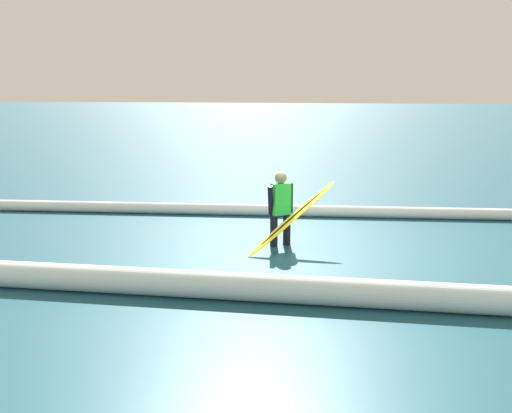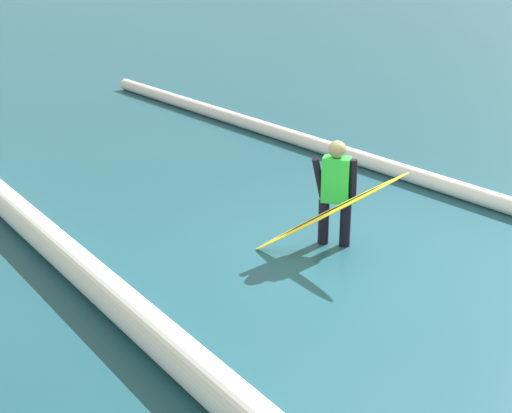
{
  "view_description": "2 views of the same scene",
  "coord_description": "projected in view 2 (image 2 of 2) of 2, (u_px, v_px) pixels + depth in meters",
  "views": [
    {
      "loc": [
        -0.78,
        11.37,
        3.01
      ],
      "look_at": [
        0.58,
        2.08,
        1.17
      ],
      "focal_mm": 44.95,
      "sensor_mm": 36.0,
      "label": 1
    },
    {
      "loc": [
        -6.24,
        6.08,
        4.02
      ],
      "look_at": [
        -0.14,
        1.55,
        1.09
      ],
      "focal_mm": 53.96,
      "sensor_mm": 36.0,
      "label": 2
    }
  ],
  "objects": [
    {
      "name": "wave_crest_midground",
      "position": [
        246.0,
        412.0,
        6.26
      ],
      "size": [
        19.98,
        0.87,
        0.4
      ],
      "primitive_type": "cylinder",
      "rotation": [
        0.0,
        1.57,
        -0.02
      ],
      "color": "white",
      "rests_on": "ground_plane"
    },
    {
      "name": "wave_crest_foreground",
      "position": [
        347.0,
        154.0,
        13.14
      ],
      "size": [
        14.79,
        1.02,
        0.26
      ],
      "primitive_type": "cylinder",
      "rotation": [
        0.0,
        1.57,
        0.05
      ],
      "color": "white",
      "rests_on": "ground_plane"
    },
    {
      "name": "surfboard",
      "position": [
        329.0,
        213.0,
        9.33
      ],
      "size": [
        1.59,
        1.37,
        1.21
      ],
      "color": "yellow",
      "rests_on": "ground_plane"
    },
    {
      "name": "surfer",
      "position": [
        336.0,
        188.0,
        9.63
      ],
      "size": [
        0.43,
        0.43,
        1.39
      ],
      "rotation": [
        0.0,
        0.0,
        0.65
      ],
      "color": "black",
      "rests_on": "ground_plane"
    },
    {
      "name": "ground_plane",
      "position": [
        350.0,
        258.0,
        9.5
      ],
      "size": [
        158.26,
        158.26,
        0.0
      ],
      "primitive_type": "plane",
      "color": "#1B4F5F"
    }
  ]
}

